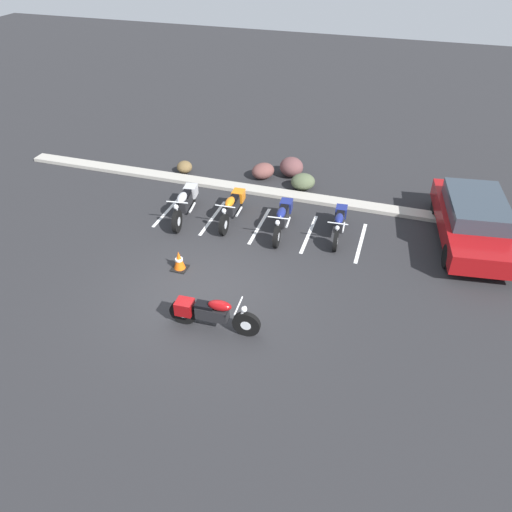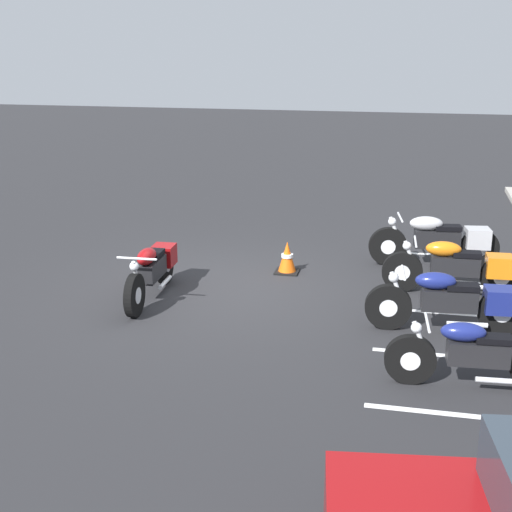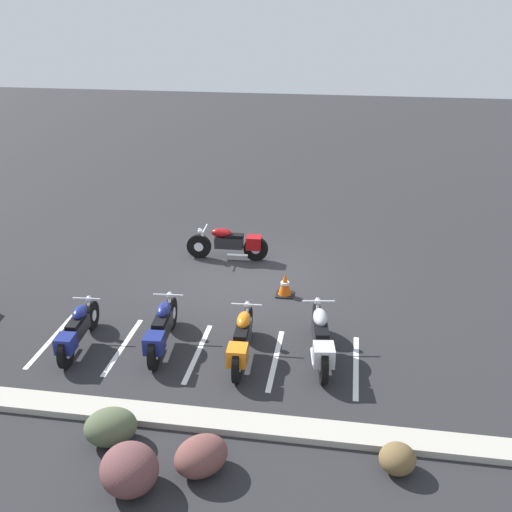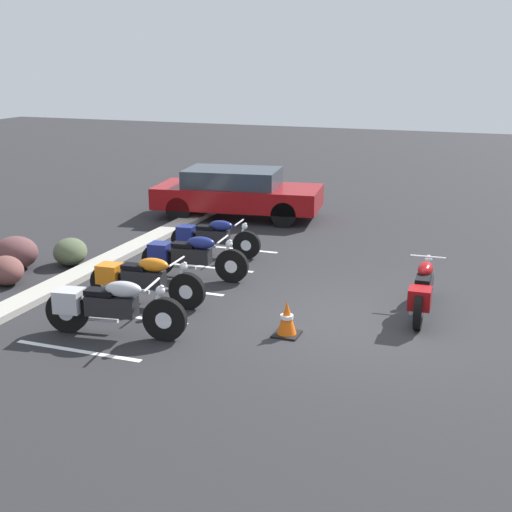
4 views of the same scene
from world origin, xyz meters
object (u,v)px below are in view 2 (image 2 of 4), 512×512
(parked_bike_2, at_px, (454,301))
(traffic_cone, at_px, (287,258))
(parked_bike_0, at_px, (441,240))
(parked_bike_1, at_px, (459,267))
(parked_bike_3, at_px, (483,354))
(motorcycle_maroon_featured, at_px, (153,269))

(parked_bike_2, relative_size, traffic_cone, 3.92)
(parked_bike_0, distance_m, parked_bike_1, 1.47)
(parked_bike_2, distance_m, traffic_cone, 3.39)
(parked_bike_3, xyz_separation_m, traffic_cone, (-3.71, -2.91, -0.16))
(motorcycle_maroon_featured, bearing_deg, parked_bike_2, 81.44)
(parked_bike_0, bearing_deg, parked_bike_1, 91.38)
(parked_bike_1, height_order, parked_bike_3, parked_bike_1)
(motorcycle_maroon_featured, bearing_deg, traffic_cone, 128.86)
(parked_bike_0, distance_m, traffic_cone, 2.75)
(parked_bike_3, bearing_deg, traffic_cone, -55.68)
(parked_bike_0, bearing_deg, traffic_cone, 12.35)
(parked_bike_1, relative_size, parked_bike_3, 1.07)
(parked_bike_3, distance_m, traffic_cone, 4.72)
(parked_bike_0, xyz_separation_m, traffic_cone, (0.96, -2.57, -0.22))
(parked_bike_2, bearing_deg, parked_bike_0, -92.75)
(parked_bike_0, bearing_deg, motorcycle_maroon_featured, 22.18)
(parked_bike_0, bearing_deg, parked_bike_3, 86.17)
(parked_bike_1, bearing_deg, motorcycle_maroon_featured, 11.15)
(parked_bike_3, bearing_deg, motorcycle_maroon_featured, -27.68)
(parked_bike_0, height_order, traffic_cone, parked_bike_0)
(traffic_cone, bearing_deg, parked_bike_2, 51.75)
(parked_bike_1, bearing_deg, parked_bike_0, -82.95)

